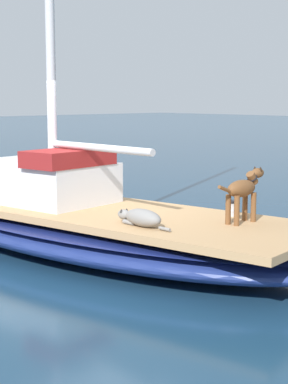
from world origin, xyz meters
name	(u,v)px	position (x,y,z in m)	size (l,w,h in m)	color
ground_plane	(98,253)	(0.00, 0.00, 0.00)	(120.00, 120.00, 0.00)	navy
sailboat_main	(97,230)	(0.00, 0.00, 0.34)	(3.58, 7.53, 0.66)	navy
cabin_house	(43,179)	(-0.18, 1.10, 1.01)	(1.72, 2.41, 0.84)	silver
dog_brown	(243,190)	(0.72, -2.09, 1.08)	(0.94, 0.25, 0.70)	brown
dog_grey	(141,218)	(-0.39, -1.37, 0.77)	(0.27, 0.95, 0.22)	gray
deck_winch	(232,209)	(0.99, -1.69, 0.76)	(0.16, 0.16, 0.21)	#B7B7BC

